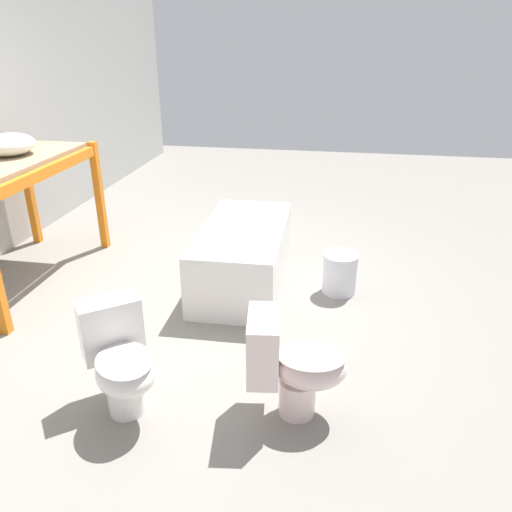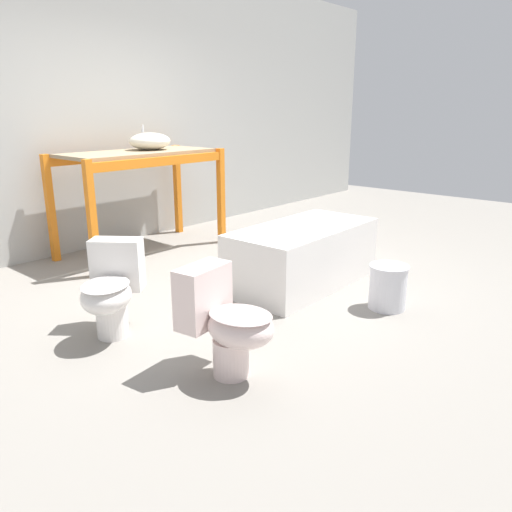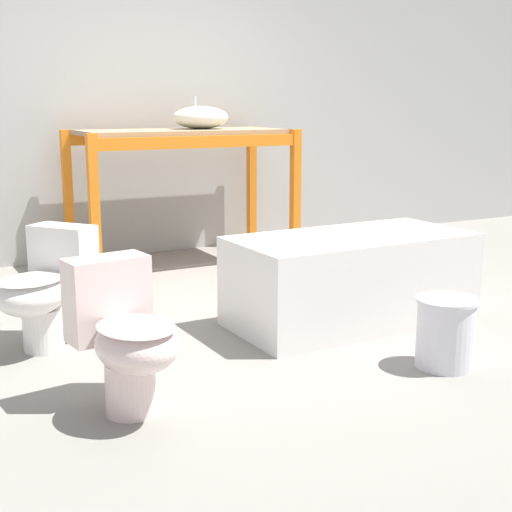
% 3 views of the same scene
% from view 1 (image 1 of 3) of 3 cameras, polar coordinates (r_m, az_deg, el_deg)
% --- Properties ---
extents(ground_plane, '(12.00, 12.00, 0.00)m').
position_cam_1_polar(ground_plane, '(4.26, -8.16, -5.07)').
color(ground_plane, gray).
extents(shelving_rack, '(1.75, 0.85, 1.10)m').
position_cam_1_polar(shelving_rack, '(4.74, -26.75, 7.68)').
color(shelving_rack, orange).
rests_on(shelving_rack, ground_plane).
extents(sink_basin, '(0.46, 0.42, 0.27)m').
position_cam_1_polar(sink_basin, '(4.84, -26.39, 11.36)').
color(sink_basin, silver).
rests_on(sink_basin, shelving_rack).
extents(bathtub_main, '(1.46, 0.73, 0.54)m').
position_cam_1_polar(bathtub_main, '(4.38, -1.48, 0.54)').
color(bathtub_main, white).
rests_on(bathtub_main, ground_plane).
extents(toilet_near, '(0.65, 0.62, 0.65)m').
position_cam_1_polar(toilet_near, '(3.03, -15.24, -11.35)').
color(toilet_near, white).
rests_on(toilet_near, ground_plane).
extents(toilet_far, '(0.41, 0.60, 0.65)m').
position_cam_1_polar(toilet_far, '(2.90, 4.23, -12.22)').
color(toilet_far, silver).
rests_on(toilet_far, ground_plane).
extents(bucket_white, '(0.31, 0.31, 0.36)m').
position_cam_1_polar(bucket_white, '(4.33, 9.56, -1.85)').
color(bucket_white, silver).
rests_on(bucket_white, ground_plane).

